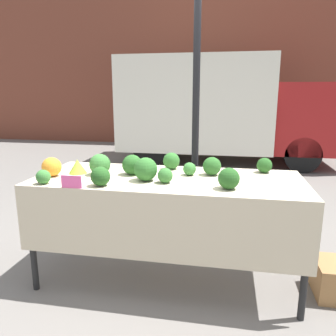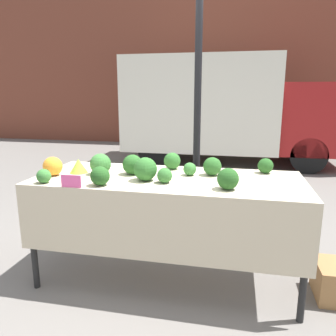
% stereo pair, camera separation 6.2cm
% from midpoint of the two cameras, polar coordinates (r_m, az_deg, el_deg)
% --- Properties ---
extents(ground_plane, '(40.00, 40.00, 0.00)m').
position_cam_midpoint_polar(ground_plane, '(3.06, -0.61, -18.29)').
color(ground_plane, slate).
extents(building_facade, '(16.00, 0.60, 5.34)m').
position_cam_midpoint_polar(building_facade, '(10.67, 8.10, 18.59)').
color(building_facade, brown).
rests_on(building_facade, ground_plane).
extents(tent_pole, '(0.07, 0.07, 2.50)m').
position_cam_midpoint_polar(tent_pole, '(3.27, 4.26, 7.05)').
color(tent_pole, black).
rests_on(tent_pole, ground_plane).
extents(parked_truck, '(4.81, 2.10, 2.37)m').
position_cam_midpoint_polar(parked_truck, '(7.78, 8.81, 10.35)').
color(parked_truck, silver).
rests_on(parked_truck, ground_plane).
extents(market_table, '(2.20, 0.90, 0.90)m').
position_cam_midpoint_polar(market_table, '(2.66, -0.95, -4.26)').
color(market_table, beige).
rests_on(market_table, ground_plane).
extents(orange_cauliflower, '(0.16, 0.16, 0.16)m').
position_cam_midpoint_polar(orange_cauliflower, '(2.90, -20.19, 0.18)').
color(orange_cauliflower, orange).
rests_on(orange_cauliflower, market_table).
extents(romanesco_head, '(0.15, 0.15, 0.12)m').
position_cam_midpoint_polar(romanesco_head, '(2.94, -16.07, 0.27)').
color(romanesco_head, '#93B238').
rests_on(romanesco_head, market_table).
extents(broccoli_head_0, '(0.19, 0.19, 0.19)m').
position_cam_midpoint_polar(broccoli_head_0, '(2.59, -4.61, -0.22)').
color(broccoli_head_0, '#2D6628').
rests_on(broccoli_head_0, market_table).
extents(broccoli_head_1, '(0.12, 0.12, 0.12)m').
position_cam_midpoint_polar(broccoli_head_1, '(2.52, -1.20, -1.32)').
color(broccoli_head_1, '#336B2D').
rests_on(broccoli_head_1, market_table).
extents(broccoli_head_2, '(0.15, 0.15, 0.15)m').
position_cam_midpoint_polar(broccoli_head_2, '(2.78, 7.02, 0.32)').
color(broccoli_head_2, '#285B23').
rests_on(broccoli_head_2, market_table).
extents(broccoli_head_3, '(0.18, 0.18, 0.18)m').
position_cam_midpoint_polar(broccoli_head_3, '(2.84, -12.39, 0.62)').
color(broccoli_head_3, '#387533').
rests_on(broccoli_head_3, market_table).
extents(broccoli_head_4, '(0.17, 0.17, 0.17)m').
position_cam_midpoint_polar(broccoli_head_4, '(2.80, -6.90, 0.57)').
color(broccoli_head_4, '#285B23').
rests_on(broccoli_head_4, market_table).
extents(broccoli_head_5, '(0.15, 0.15, 0.15)m').
position_cam_midpoint_polar(broccoli_head_5, '(2.99, -0.01, 1.25)').
color(broccoli_head_5, '#2D6628').
rests_on(broccoli_head_5, market_table).
extents(broccoli_head_6, '(0.15, 0.15, 0.15)m').
position_cam_midpoint_polar(broccoli_head_6, '(2.50, -12.38, -1.43)').
color(broccoli_head_6, '#23511E').
rests_on(broccoli_head_6, market_table).
extents(broccoli_head_7, '(0.11, 0.11, 0.11)m').
position_cam_midpoint_polar(broccoli_head_7, '(2.77, 3.13, -0.16)').
color(broccoli_head_7, '#387533').
rests_on(broccoli_head_7, market_table).
extents(broccoli_head_8, '(0.16, 0.16, 0.16)m').
position_cam_midpoint_polar(broccoli_head_8, '(2.39, 9.81, -1.81)').
color(broccoli_head_8, '#23511E').
rests_on(broccoli_head_8, market_table).
extents(broccoli_head_9, '(0.11, 0.11, 0.11)m').
position_cam_midpoint_polar(broccoli_head_9, '(2.69, -21.52, -1.44)').
color(broccoli_head_9, '#387533').
rests_on(broccoli_head_9, market_table).
extents(broccoli_head_10, '(0.13, 0.13, 0.13)m').
position_cam_midpoint_polar(broccoli_head_10, '(2.96, 15.87, 0.46)').
color(broccoli_head_10, '#23511E').
rests_on(broccoli_head_10, market_table).
extents(price_sign, '(0.16, 0.01, 0.09)m').
position_cam_midpoint_polar(price_sign, '(2.50, -17.17, -2.32)').
color(price_sign, '#F45B9E').
rests_on(price_sign, market_table).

